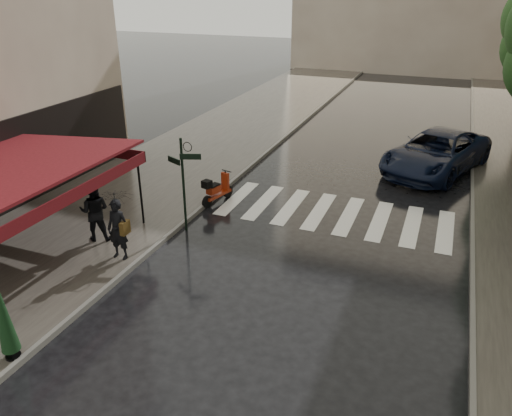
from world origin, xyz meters
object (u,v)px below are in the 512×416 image
Objects in this scene: pedestrian_with_umbrella at (115,204)px; parked_car at (436,152)px; scooter at (216,190)px; parasol_front at (2,311)px; pedestrian_terrace at (95,211)px.

pedestrian_with_umbrella is 0.42× the size of parked_car.
scooter is 9.14m from parasol_front.
parasol_front is at bearing -78.11° from scooter.
pedestrian_terrace is (-1.34, 0.70, -0.74)m from pedestrian_with_umbrella.
scooter is at bearing -140.13° from pedestrian_terrace.
parasol_front is (1.69, -5.06, 0.23)m from pedestrian_terrace.
parasol_front reaches higher than pedestrian_terrace.
pedestrian_terrace is at bearing 152.29° from pedestrian_with_umbrella.
pedestrian_with_umbrella is at bearing -84.71° from scooter.
parked_car is (7.92, 11.09, -0.96)m from pedestrian_with_umbrella.
scooter is at bearing 87.30° from parasol_front.
pedestrian_terrace is 4.59m from scooter.
pedestrian_with_umbrella is 1.34× the size of pedestrian_terrace.
pedestrian_with_umbrella is at bearing -105.22° from parked_car.
parasol_front reaches higher than scooter.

